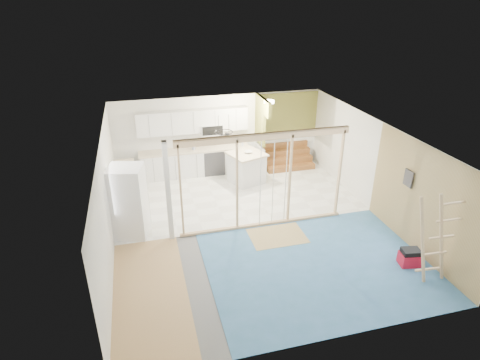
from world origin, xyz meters
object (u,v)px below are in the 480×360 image
object	(u,v)px
fridge	(129,202)
ladder	(435,239)
island	(246,168)
toolbox	(410,258)

from	to	relation	value
fridge	ladder	size ratio (longest dim) A/B	0.92
fridge	island	size ratio (longest dim) A/B	1.42
toolbox	fridge	bearing A→B (deg)	164.61
ladder	fridge	bearing A→B (deg)	168.84
fridge	toolbox	bearing A→B (deg)	-12.22
toolbox	ladder	xyz separation A→B (m)	(0.02, -0.54, 0.85)
fridge	toolbox	world-z (taller)	fridge
fridge	ladder	bearing A→B (deg)	-16.16
island	toolbox	size ratio (longest dim) A/B	2.66
toolbox	ladder	distance (m)	1.00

